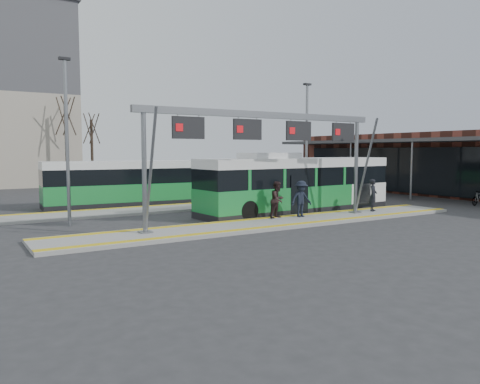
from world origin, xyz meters
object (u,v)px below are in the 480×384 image
object	(u,v)px
hero_bus	(297,185)
passenger_a	(373,195)
gantry	(269,134)
passenger_b	(278,200)
passenger_c	(301,199)

from	to	relation	value
hero_bus	passenger_a	xyz separation A→B (m)	(3.21, -2.78, -0.52)
gantry	passenger_b	world-z (taller)	gantry
passenger_a	passenger_b	distance (m)	6.21
gantry	passenger_c	distance (m)	3.97
passenger_a	passenger_c	size ratio (longest dim) A/B	0.97
gantry	passenger_a	xyz separation A→B (m)	(7.21, 0.03, -3.25)
gantry	passenger_b	size ratio (longest dim) A/B	7.04
gantry	passenger_a	bearing A→B (deg)	0.26
gantry	passenger_b	distance (m)	3.44
passenger_a	passenger_b	xyz separation A→B (m)	(-6.18, 0.60, 0.03)
passenger_a	passenger_b	size ratio (longest dim) A/B	0.97
passenger_a	gantry	bearing A→B (deg)	147.58
gantry	hero_bus	size ratio (longest dim) A/B	1.03
passenger_c	gantry	bearing A→B (deg)	-168.98
hero_bus	passenger_c	size ratio (longest dim) A/B	6.79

